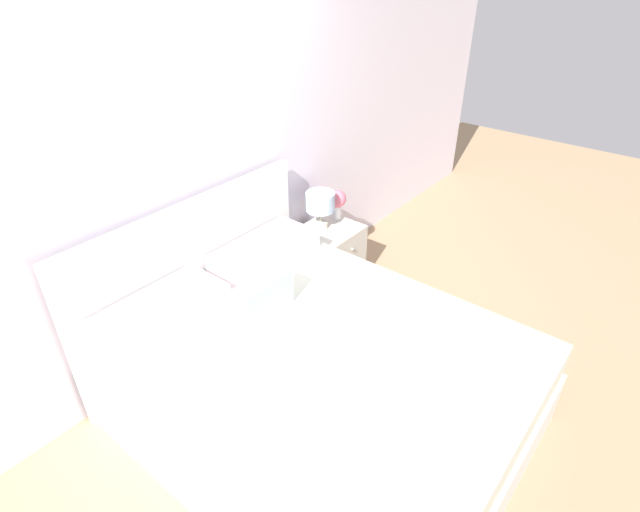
{
  "coord_description": "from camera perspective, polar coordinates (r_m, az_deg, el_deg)",
  "views": [
    {
      "loc": [
        -1.58,
        -2.34,
        2.43
      ],
      "look_at": [
        0.58,
        -0.59,
        0.69
      ],
      "focal_mm": 28.0,
      "sensor_mm": 36.0,
      "label": 1
    }
  ],
  "objects": [
    {
      "name": "bed",
      "position": [
        2.95,
        -0.89,
        -13.53
      ],
      "size": [
        1.77,
        2.16,
        1.12
      ],
      "color": "white",
      "rests_on": "ground_plane"
    },
    {
      "name": "table_lamp",
      "position": [
        3.86,
        0.04,
        6.01
      ],
      "size": [
        0.23,
        0.23,
        0.3
      ],
      "color": "beige",
      "rests_on": "nightstand"
    },
    {
      "name": "flower_vase",
      "position": [
        4.02,
        2.02,
        6.34
      ],
      "size": [
        0.14,
        0.14,
        0.25
      ],
      "color": "white",
      "rests_on": "nightstand"
    },
    {
      "name": "nightstand",
      "position": [
        4.09,
        1.17,
        0.03
      ],
      "size": [
        0.44,
        0.44,
        0.52
      ],
      "color": "silver",
      "rests_on": "ground_plane"
    },
    {
      "name": "wall_back",
      "position": [
        3.09,
        -16.81,
        9.28
      ],
      "size": [
        8.0,
        0.06,
        2.6
      ],
      "color": "white",
      "rests_on": "ground_plane"
    },
    {
      "name": "ground_plane",
      "position": [
        3.72,
        -13.04,
        -9.66
      ],
      "size": [
        12.0,
        12.0,
        0.0
      ],
      "primitive_type": "plane",
      "color": "tan"
    }
  ]
}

